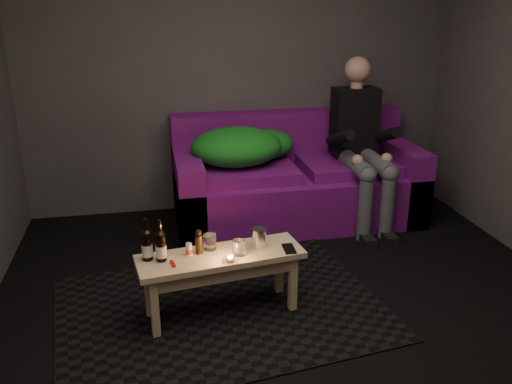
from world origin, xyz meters
TOP-DOWN VIEW (x-y plane):
  - floor at (0.00, 0.00)m, footprint 4.50×4.50m
  - room at (0.00, 0.47)m, footprint 4.50×4.50m
  - rug at (-0.47, 0.37)m, footprint 2.30×1.81m
  - sofa at (0.43, 1.82)m, footprint 2.20×0.99m
  - green_blanket at (-0.07, 1.81)m, footprint 0.97×0.66m
  - person at (0.97, 1.64)m, footprint 0.40×0.91m
  - coffee_table at (-0.47, 0.32)m, footprint 1.09×0.48m
  - beer_bottle_a at (-0.93, 0.34)m, footprint 0.07×0.07m
  - beer_bottle_b at (-0.84, 0.31)m, footprint 0.07×0.07m
  - salt_shaker at (-0.67, 0.34)m, footprint 0.05×0.05m
  - pepper_mill at (-0.61, 0.35)m, footprint 0.06×0.06m
  - tumbler_back at (-0.53, 0.41)m, footprint 0.11×0.11m
  - tealight at (-0.43, 0.20)m, footprint 0.05×0.05m
  - tumbler_front at (-0.36, 0.29)m, footprint 0.09×0.09m
  - steel_cup at (-0.22, 0.37)m, footprint 0.11×0.11m
  - smartphone at (-0.03, 0.30)m, footprint 0.08×0.15m
  - red_lighter at (-0.78, 0.23)m, footprint 0.04×0.08m

SIDE VIEW (x-z plane):
  - floor at x=0.00m, z-range 0.00..0.00m
  - rug at x=-0.47m, z-range 0.00..0.01m
  - sofa at x=0.43m, z-range -0.13..0.81m
  - coffee_table at x=-0.47m, z-range 0.14..0.57m
  - smartphone at x=-0.03m, z-range 0.43..0.44m
  - red_lighter at x=-0.78m, z-range 0.43..0.45m
  - tealight at x=-0.43m, z-range 0.43..0.47m
  - salt_shaker at x=-0.67m, z-range 0.43..0.52m
  - tumbler_front at x=-0.36m, z-range 0.43..0.53m
  - tumbler_back at x=-0.53m, z-range 0.43..0.53m
  - pepper_mill at x=-0.61m, z-range 0.43..0.56m
  - steel_cup at x=-0.22m, z-range 0.43..0.56m
  - beer_bottle_b at x=-0.84m, z-range 0.40..0.67m
  - beer_bottle_a at x=-0.93m, z-range 0.40..0.67m
  - green_blanket at x=-0.07m, z-range 0.55..0.88m
  - person at x=0.97m, z-range 0.03..1.49m
  - room at x=0.00m, z-range -0.61..3.89m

